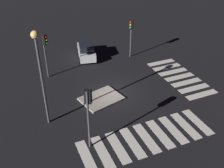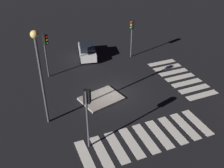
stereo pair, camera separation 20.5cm
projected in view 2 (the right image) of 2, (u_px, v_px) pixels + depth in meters
ground_plane at (112, 93)px, 24.23m from camera, size 80.00×80.00×0.00m
traffic_island at (101, 99)px, 23.35m from camera, size 3.95×3.33×0.18m
car_white at (87, 51)px, 30.01m from camera, size 2.58×4.32×1.78m
traffic_light_north at (132, 29)px, 28.81m from camera, size 0.54×0.53×4.41m
traffic_light_south at (87, 105)px, 16.86m from camera, size 0.54×0.53×4.61m
traffic_light_west at (46, 46)px, 24.95m from camera, size 0.54×0.53×4.52m
street_lamp at (39, 63)px, 18.12m from camera, size 0.56×0.56×7.54m
crosswalk_near at (146, 138)px, 19.23m from camera, size 9.90×3.20×0.02m
crosswalk_side at (180, 77)px, 26.66m from camera, size 3.20×7.60×0.02m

